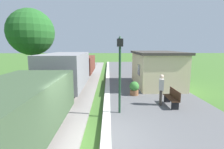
% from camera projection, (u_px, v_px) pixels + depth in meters
% --- Properties ---
extents(ground_plane, '(160.00, 160.00, 0.00)m').
position_uv_depth(ground_plane, '(95.00, 145.00, 6.19)').
color(ground_plane, '#3D6628').
extents(platform_slab, '(6.00, 60.00, 0.25)m').
position_uv_depth(platform_slab, '(184.00, 141.00, 6.23)').
color(platform_slab, '#565659').
rests_on(platform_slab, ground).
extents(platform_edge_stripe, '(0.36, 60.00, 0.01)m').
position_uv_depth(platform_edge_stripe, '(106.00, 138.00, 6.15)').
color(platform_edge_stripe, silver).
rests_on(platform_edge_stripe, platform_slab).
extents(track_ballast, '(3.80, 60.00, 0.12)m').
position_uv_depth(track_ballast, '(26.00, 144.00, 6.13)').
color(track_ballast, gray).
rests_on(track_ballast, ground).
extents(rail_near, '(0.07, 60.00, 0.14)m').
position_uv_depth(rail_near, '(47.00, 141.00, 6.12)').
color(rail_near, slate).
rests_on(rail_near, track_ballast).
extents(rail_far, '(0.07, 60.00, 0.14)m').
position_uv_depth(rail_far, '(5.00, 141.00, 6.10)').
color(rail_far, slate).
rests_on(rail_far, track_ballast).
extents(freight_train, '(2.50, 19.40, 2.72)m').
position_uv_depth(freight_train, '(66.00, 75.00, 11.94)').
color(freight_train, '#384C33').
rests_on(freight_train, rail_near).
extents(station_hut, '(3.50, 5.80, 2.78)m').
position_uv_depth(station_hut, '(156.00, 68.00, 14.34)').
color(station_hut, beige).
rests_on(station_hut, platform_slab).
extents(bench_near_hut, '(0.42, 1.50, 0.91)m').
position_uv_depth(bench_near_hut, '(172.00, 97.00, 9.46)').
color(bench_near_hut, '#422819').
rests_on(bench_near_hut, platform_slab).
extents(person_waiting, '(0.32, 0.43, 1.71)m').
position_uv_depth(person_waiting, '(161.00, 88.00, 9.52)').
color(person_waiting, '#38332D').
rests_on(person_waiting, platform_slab).
extents(potted_planter, '(0.64, 0.64, 0.92)m').
position_uv_depth(potted_planter, '(134.00, 88.00, 11.54)').
color(potted_planter, brown).
rests_on(potted_planter, platform_slab).
extents(lamp_post_near, '(0.28, 0.28, 3.70)m').
position_uv_depth(lamp_post_near, '(120.00, 61.00, 8.15)').
color(lamp_post_near, '#193823').
rests_on(lamp_post_near, platform_slab).
extents(tree_trackside_far, '(4.09, 4.09, 6.73)m').
position_uv_depth(tree_trackside_far, '(31.00, 32.00, 15.49)').
color(tree_trackside_far, '#4C3823').
rests_on(tree_trackside_far, ground).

